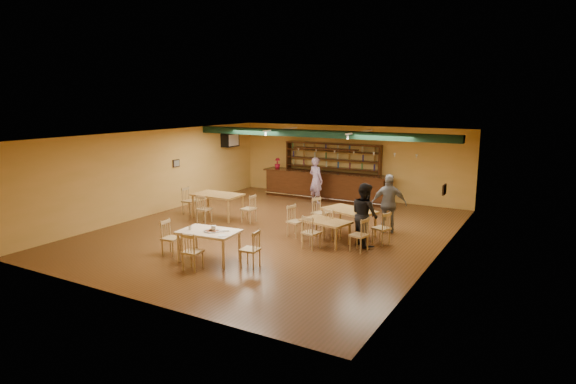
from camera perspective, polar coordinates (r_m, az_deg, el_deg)
The scene contains 22 objects.
floor at distance 15.28m, azimuth -1.44°, elevation -4.58°, with size 12.00×12.00×0.00m, color #543518.
ceiling_beam at distance 17.22m, azimuth 3.36°, elevation 6.87°, with size 10.00×0.30×0.25m, color black.
track_rail_left at distance 18.60m, azimuth -0.83°, elevation 7.41°, with size 0.05×2.50×0.05m, color white.
track_rail_right at distance 17.20m, azimuth 8.47°, elevation 7.00°, with size 0.05×2.50×0.05m, color white.
ac_unit at distance 20.96m, azimuth -6.84°, elevation 6.11°, with size 0.34×0.70×0.48m, color white.
picture_left at distance 18.68m, azimuth -13.05°, elevation 3.32°, with size 0.04×0.34×0.28m, color black.
picture_right at distance 13.58m, azimuth 17.96°, elevation 0.28°, with size 0.04×0.34×0.28m, color black.
bar_counter at distance 19.92m, azimuth 4.42°, elevation 0.73°, with size 5.48×0.85×1.13m, color black.
back_bar_hutch at distance 20.39m, azimuth 5.20°, elevation 2.59°, with size 4.24×0.40×2.28m, color black.
poinsettia at distance 20.86m, azimuth -1.26°, elevation 3.42°, with size 0.25×0.25×0.45m, color #A40F25.
dining_table_a at distance 17.02m, azimuth -8.27°, elevation -1.61°, with size 1.68×1.01×0.84m, color olive.
dining_table_b at distance 14.86m, azimuth 7.17°, elevation -3.53°, with size 1.58×0.95×0.79m, color olive.
dining_table_d at distance 13.92m, azimuth 4.45°, elevation -4.70°, with size 1.36×0.81×0.68m, color olive.
near_table at distance 12.57m, azimuth -9.27°, elevation -6.27°, with size 1.48×0.95×0.79m, color beige.
pizza_tray at distance 12.40m, azimuth -8.94°, elevation -4.56°, with size 0.40×0.40×0.01m, color silver.
parmesan_shaker at distance 12.63m, azimuth -11.47°, elevation -4.14°, with size 0.07×0.07×0.11m, color #EAE5C6.
napkin_stack at distance 12.40m, azimuth -7.37°, elevation -4.48°, with size 0.20×0.15×0.03m, color white.
pizza_server at distance 12.34m, azimuth -8.21°, elevation -4.57°, with size 0.32×0.09×0.00m, color silver.
side_plate at distance 11.95m, azimuth -7.78°, elevation -5.12°, with size 0.22×0.22×0.01m, color white.
patron_bar at distance 19.14m, azimuth 3.31°, elevation 1.39°, with size 0.67×0.44×1.83m, color #824CA5.
patron_right_a at distance 13.73m, azimuth 9.02°, elevation -2.63°, with size 0.87×0.68×1.79m, color black.
patron_right_b at distance 15.18m, azimuth 11.82°, elevation -1.37°, with size 1.07×0.44×1.82m, color slate.
Camera 1 is at (7.60, -12.61, 4.09)m, focal length 30.16 mm.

